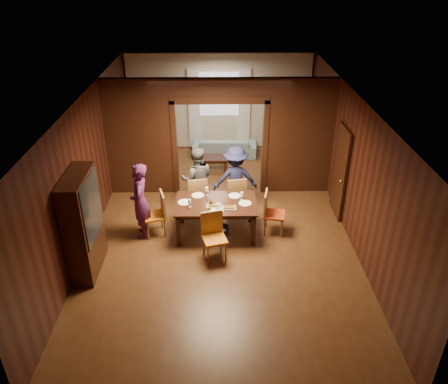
{
  "coord_description": "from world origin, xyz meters",
  "views": [
    {
      "loc": [
        -0.04,
        -8.27,
        5.37
      ],
      "look_at": [
        0.07,
        -0.4,
        1.05
      ],
      "focal_mm": 35.0,
      "sensor_mm": 36.0,
      "label": 1
    }
  ],
  "objects_px": {
    "sofa": "(224,146)",
    "coffee_table": "(214,164)",
    "person_purple": "(140,201)",
    "person_navy": "(236,179)",
    "person_grey": "(197,179)",
    "hutch": "(83,224)",
    "chair_left": "(154,215)",
    "chair_far_r": "(235,194)",
    "chair_right": "(274,213)",
    "dining_table": "(216,218)",
    "chair_near": "(214,238)",
    "chair_far_l": "(197,195)"
  },
  "relations": [
    {
      "from": "person_navy",
      "to": "hutch",
      "type": "height_order",
      "value": "hutch"
    },
    {
      "from": "chair_right",
      "to": "chair_near",
      "type": "height_order",
      "value": "same"
    },
    {
      "from": "dining_table",
      "to": "person_purple",
      "type": "bearing_deg",
      "value": -178.86
    },
    {
      "from": "sofa",
      "to": "chair_left",
      "type": "xyz_separation_m",
      "value": [
        -1.56,
        -4.2,
        0.21
      ]
    },
    {
      "from": "sofa",
      "to": "dining_table",
      "type": "height_order",
      "value": "dining_table"
    },
    {
      "from": "person_navy",
      "to": "coffee_table",
      "type": "distance_m",
      "value": 2.25
    },
    {
      "from": "sofa",
      "to": "chair_far_r",
      "type": "height_order",
      "value": "chair_far_r"
    },
    {
      "from": "person_navy",
      "to": "chair_right",
      "type": "relative_size",
      "value": 1.64
    },
    {
      "from": "coffee_table",
      "to": "hutch",
      "type": "relative_size",
      "value": 0.4
    },
    {
      "from": "person_purple",
      "to": "hutch",
      "type": "xyz_separation_m",
      "value": [
        -0.85,
        -1.13,
        0.17
      ]
    },
    {
      "from": "coffee_table",
      "to": "hutch",
      "type": "distance_m",
      "value": 4.98
    },
    {
      "from": "person_purple",
      "to": "person_navy",
      "type": "distance_m",
      "value": 2.3
    },
    {
      "from": "person_grey",
      "to": "sofa",
      "type": "relative_size",
      "value": 0.84
    },
    {
      "from": "chair_far_r",
      "to": "sofa",
      "type": "bearing_deg",
      "value": -97.25
    },
    {
      "from": "sofa",
      "to": "hutch",
      "type": "relative_size",
      "value": 0.94
    },
    {
      "from": "person_grey",
      "to": "chair_left",
      "type": "relative_size",
      "value": 1.62
    },
    {
      "from": "person_grey",
      "to": "hutch",
      "type": "distance_m",
      "value": 2.97
    },
    {
      "from": "coffee_table",
      "to": "chair_far_r",
      "type": "xyz_separation_m",
      "value": [
        0.5,
        -2.3,
        0.28
      ]
    },
    {
      "from": "person_navy",
      "to": "dining_table",
      "type": "relative_size",
      "value": 0.93
    },
    {
      "from": "sofa",
      "to": "chair_far_r",
      "type": "xyz_separation_m",
      "value": [
        0.19,
        -3.34,
        0.21
      ]
    },
    {
      "from": "person_navy",
      "to": "chair_left",
      "type": "bearing_deg",
      "value": 25.11
    },
    {
      "from": "chair_right",
      "to": "chair_near",
      "type": "relative_size",
      "value": 1.0
    },
    {
      "from": "coffee_table",
      "to": "chair_far_l",
      "type": "xyz_separation_m",
      "value": [
        -0.38,
        -2.29,
        0.28
      ]
    },
    {
      "from": "chair_left",
      "to": "chair_far_l",
      "type": "relative_size",
      "value": 1.0
    },
    {
      "from": "person_navy",
      "to": "coffee_table",
      "type": "relative_size",
      "value": 1.98
    },
    {
      "from": "coffee_table",
      "to": "chair_near",
      "type": "bearing_deg",
      "value": -89.5
    },
    {
      "from": "chair_left",
      "to": "chair_far_r",
      "type": "bearing_deg",
      "value": 99.55
    },
    {
      "from": "chair_left",
      "to": "hutch",
      "type": "height_order",
      "value": "hutch"
    },
    {
      "from": "chair_right",
      "to": "chair_near",
      "type": "distance_m",
      "value": 1.57
    },
    {
      "from": "person_grey",
      "to": "coffee_table",
      "type": "bearing_deg",
      "value": -103.95
    },
    {
      "from": "chair_near",
      "to": "chair_right",
      "type": "bearing_deg",
      "value": 19.74
    },
    {
      "from": "chair_right",
      "to": "chair_far_r",
      "type": "relative_size",
      "value": 1.0
    },
    {
      "from": "person_purple",
      "to": "coffee_table",
      "type": "distance_m",
      "value": 3.58
    },
    {
      "from": "chair_left",
      "to": "chair_far_r",
      "type": "height_order",
      "value": "same"
    },
    {
      "from": "chair_far_r",
      "to": "person_grey",
      "type": "bearing_deg",
      "value": -22.65
    },
    {
      "from": "person_navy",
      "to": "hutch",
      "type": "distance_m",
      "value": 3.63
    },
    {
      "from": "dining_table",
      "to": "chair_left",
      "type": "relative_size",
      "value": 1.76
    },
    {
      "from": "sofa",
      "to": "coffee_table",
      "type": "xyz_separation_m",
      "value": [
        -0.31,
        -1.04,
        -0.08
      ]
    },
    {
      "from": "sofa",
      "to": "chair_far_l",
      "type": "distance_m",
      "value": 3.41
    },
    {
      "from": "person_grey",
      "to": "person_navy",
      "type": "height_order",
      "value": "person_navy"
    },
    {
      "from": "chair_far_r",
      "to": "hutch",
      "type": "height_order",
      "value": "hutch"
    },
    {
      "from": "person_purple",
      "to": "chair_left",
      "type": "distance_m",
      "value": 0.44
    },
    {
      "from": "sofa",
      "to": "hutch",
      "type": "distance_m",
      "value": 6.03
    },
    {
      "from": "sofa",
      "to": "coffee_table",
      "type": "height_order",
      "value": "sofa"
    },
    {
      "from": "chair_right",
      "to": "chair_far_r",
      "type": "distance_m",
      "value": 1.17
    },
    {
      "from": "chair_left",
      "to": "dining_table",
      "type": "bearing_deg",
      "value": 73.79
    },
    {
      "from": "chair_left",
      "to": "chair_near",
      "type": "bearing_deg",
      "value": 39.32
    },
    {
      "from": "sofa",
      "to": "dining_table",
      "type": "relative_size",
      "value": 1.11
    },
    {
      "from": "person_purple",
      "to": "coffee_table",
      "type": "xyz_separation_m",
      "value": [
        1.52,
        3.18,
        -0.63
      ]
    },
    {
      "from": "chair_right",
      "to": "sofa",
      "type": "bearing_deg",
      "value": 24.28
    }
  ]
}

